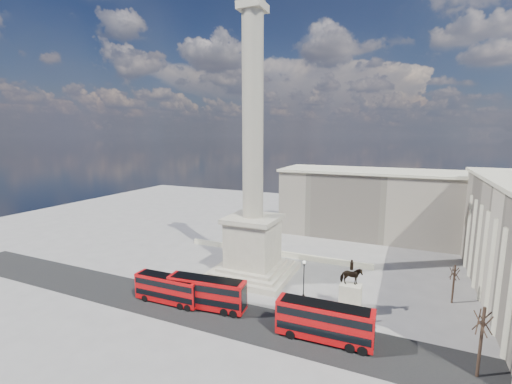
{
  "coord_description": "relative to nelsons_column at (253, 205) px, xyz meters",
  "views": [
    {
      "loc": [
        24.47,
        -48.8,
        24.98
      ],
      "look_at": [
        2.61,
        0.46,
        16.07
      ],
      "focal_mm": 24.0,
      "sensor_mm": 36.0,
      "label": 1
    }
  ],
  "objects": [
    {
      "name": "nelsons_column",
      "position": [
        0.0,
        0.0,
        0.0
      ],
      "size": [
        14.0,
        14.0,
        49.85
      ],
      "color": "#BCB59D",
      "rests_on": "ground"
    },
    {
      "name": "building_northeast",
      "position": [
        20.0,
        35.0,
        -4.59
      ],
      "size": [
        51.0,
        17.0,
        16.6
      ],
      "color": "#BBAF99",
      "rests_on": "ground"
    },
    {
      "name": "pedestrian_crossing",
      "position": [
        11.92,
        -8.18,
        -12.04
      ],
      "size": [
        1.09,
        0.94,
        1.76
      ],
      "primitive_type": "imported",
      "rotation": [
        0.0,
        0.0,
        2.53
      ],
      "color": "#222728",
      "rests_on": "ground"
    },
    {
      "name": "bare_tree_mid",
      "position": [
        31.97,
        2.3,
        -7.97
      ],
      "size": [
        1.66,
        1.66,
        6.29
      ],
      "rotation": [
        0.0,
        0.0,
        -0.24
      ],
      "color": "#332319",
      "rests_on": "ground"
    },
    {
      "name": "red_bus_b",
      "position": [
        -7.21,
        -14.99,
        -10.69
      ],
      "size": [
        10.54,
        2.68,
        4.26
      ],
      "rotation": [
        0.0,
        0.0,
        0.02
      ],
      "color": "red",
      "rests_on": "ground"
    },
    {
      "name": "red_bus_a",
      "position": [
        -0.87,
        -14.15,
        -10.46
      ],
      "size": [
        11.78,
        3.78,
        4.69
      ],
      "rotation": [
        0.0,
        0.0,
        0.1
      ],
      "color": "red",
      "rests_on": "ground"
    },
    {
      "name": "balustrade_wall",
      "position": [
        0.0,
        11.0,
        -12.37
      ],
      "size": [
        40.0,
        0.6,
        1.1
      ],
      "primitive_type": "cube",
      "color": "beige",
      "rests_on": "ground"
    },
    {
      "name": "pedestrian_walking",
      "position": [
        21.98,
        -11.5,
        -12.1
      ],
      "size": [
        0.62,
        0.44,
        1.63
      ],
      "primitive_type": "imported",
      "rotation": [
        0.0,
        0.0,
        0.08
      ],
      "color": "#222728",
      "rests_on": "ground"
    },
    {
      "name": "red_bus_c",
      "position": [
        16.5,
        -15.09,
        -10.41
      ],
      "size": [
        11.84,
        3.06,
        4.77
      ],
      "rotation": [
        0.0,
        0.0,
        0.03
      ],
      "color": "red",
      "rests_on": "ground"
    },
    {
      "name": "victorian_lamp",
      "position": [
        10.98,
        -5.14,
        -9.35
      ],
      "size": [
        0.52,
        0.52,
        6.05
      ],
      "rotation": [
        0.0,
        0.0,
        -0.37
      ],
      "color": "black",
      "rests_on": "ground"
    },
    {
      "name": "pedestrian_standing",
      "position": [
        20.78,
        -8.48,
        -12.01
      ],
      "size": [
        0.91,
        0.73,
        1.81
      ],
      "primitive_type": "imported",
      "rotation": [
        0.0,
        0.0,
        3.09
      ],
      "color": "#222728",
      "rests_on": "ground"
    },
    {
      "name": "ground",
      "position": [
        0.0,
        -5.0,
        -12.92
      ],
      "size": [
        180.0,
        180.0,
        0.0
      ],
      "primitive_type": "plane",
      "color": "gray",
      "rests_on": "ground"
    },
    {
      "name": "asphalt_road",
      "position": [
        5.0,
        -15.0,
        -12.91
      ],
      "size": [
        120.0,
        9.0,
        0.01
      ],
      "primitive_type": "cube",
      "color": "#252525",
      "rests_on": "ground"
    },
    {
      "name": "bare_tree_near",
      "position": [
        32.6,
        -14.92,
        -6.46
      ],
      "size": [
        1.87,
        1.87,
        8.2
      ],
      "rotation": [
        0.0,
        0.0,
        0.22
      ],
      "color": "#332319",
      "rests_on": "ground"
    },
    {
      "name": "equestrian_statue",
      "position": [
        18.24,
        -6.48,
        -10.24
      ],
      "size": [
        3.7,
        2.77,
        7.78
      ],
      "color": "beige",
      "rests_on": "ground"
    }
  ]
}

